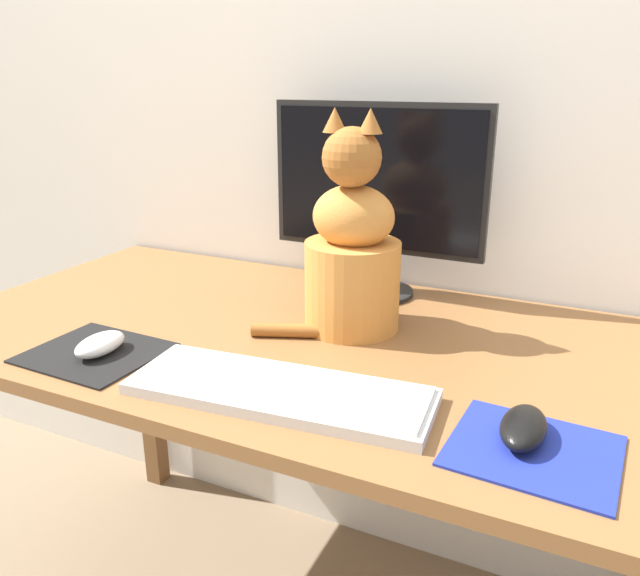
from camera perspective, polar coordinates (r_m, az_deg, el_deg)
name	(u,v)px	position (r m, az deg, el deg)	size (l,w,h in m)	color
wall_back	(389,51)	(1.43, 6.33, 20.74)	(7.00, 0.04, 2.50)	silver
desk	(309,379)	(1.20, -1.01, -8.33)	(1.46, 0.73, 0.74)	brown
monitor	(377,192)	(1.33, 5.25, 8.76)	(0.46, 0.17, 0.41)	black
keyboard	(280,390)	(0.95, -3.71, -9.30)	(0.47, 0.19, 0.02)	silver
mousepad_left	(95,353)	(1.15, -19.88, -5.60)	(0.23, 0.20, 0.00)	black
mousepad_right	(533,451)	(0.87, 18.92, -13.89)	(0.22, 0.19, 0.00)	#1E2D9E
computer_mouse_left	(100,344)	(1.14, -19.47, -4.87)	(0.06, 0.10, 0.03)	white
computer_mouse_right	(523,427)	(0.88, 18.11, -12.02)	(0.06, 0.11, 0.03)	black
cat	(352,251)	(1.15, 2.93, 3.36)	(0.25, 0.22, 0.41)	#D6893D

